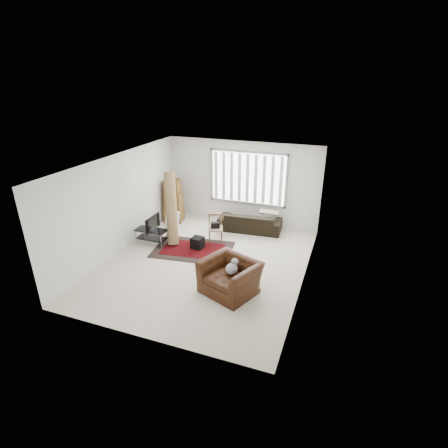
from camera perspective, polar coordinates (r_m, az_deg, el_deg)
The scene contains 11 objects.
room at distance 8.94m, azimuth -1.61°, elevation 4.87°, with size 6.00×6.02×2.71m.
persian_rug at distance 9.96m, azimuth -5.08°, elevation -4.15°, with size 2.35×1.73×0.02m.
tv_stand at distance 10.34m, azimuth -11.77°, elevation -1.53°, with size 0.91×0.41×0.46m.
tv at distance 10.20m, azimuth -11.92°, elevation 0.19°, with size 0.74×0.10×0.42m, color black.
subwoofer at distance 9.97m, azimuth -4.34°, elevation -3.03°, with size 0.32×0.32×0.32m, color black.
moving_boxes at distance 11.72m, azimuth -8.24°, elevation 3.50°, with size 0.67×0.62×1.42m.
white_flatpack at distance 11.18m, azimuth -8.46°, elevation 0.64°, with size 0.51×0.07×0.65m, color silver.
rolled_rug at distance 10.11m, azimuth -8.60°, elevation 2.56°, with size 0.31×0.31×2.09m, color olive.
sofa at distance 11.02m, azimuth 4.26°, elevation 0.81°, with size 1.97×0.85×0.76m, color black.
side_chair at distance 10.28m, azimuth -1.41°, elevation -0.47°, with size 0.56×0.56×0.80m.
armchair at distance 7.91m, azimuth 0.98°, elevation -8.27°, with size 1.49×1.40×0.88m.
Camera 1 is at (3.22, -7.35, 4.60)m, focal length 28.00 mm.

